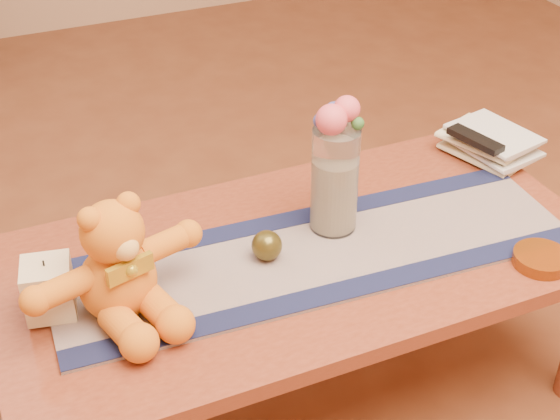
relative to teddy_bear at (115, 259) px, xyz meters
name	(u,v)px	position (x,y,z in m)	size (l,w,h in m)	color
floor	(297,389)	(0.43, 0.03, -0.59)	(5.50, 5.50, 0.00)	brown
coffee_table_top	(300,259)	(0.43, 0.03, -0.16)	(1.40, 0.70, 0.04)	maroon
table_leg_bl	(16,328)	(-0.21, 0.32, -0.38)	(0.07, 0.07, 0.41)	maroon
table_leg_br	(451,211)	(1.07, 0.32, -0.38)	(0.07, 0.07, 0.41)	maroon
persian_runner	(316,254)	(0.45, 0.01, -0.13)	(1.20, 0.35, 0.01)	#1C214E
runner_border_near	(342,291)	(0.45, -0.14, -0.13)	(1.20, 0.06, 0.00)	#14193C
runner_border_far	(293,218)	(0.46, 0.15, -0.13)	(1.20, 0.06, 0.00)	#14193C
teddy_bear	(115,259)	(0.00, 0.00, 0.00)	(0.38, 0.31, 0.25)	orange
pillar_candle	(49,288)	(-0.13, 0.05, -0.07)	(0.10, 0.10, 0.12)	beige
candle_wick	(44,263)	(-0.13, 0.05, 0.00)	(0.00, 0.00, 0.01)	black
glass_vase	(335,180)	(0.54, 0.09, 0.00)	(0.11, 0.11, 0.26)	silver
potpourri_fill	(334,194)	(0.54, 0.09, -0.04)	(0.09, 0.09, 0.18)	beige
rose_left	(331,120)	(0.52, 0.08, 0.17)	(0.07, 0.07, 0.07)	#E35060
rose_right	(347,109)	(0.56, 0.09, 0.18)	(0.06, 0.06, 0.06)	#E35060
blue_flower_back	(334,111)	(0.55, 0.12, 0.16)	(0.04, 0.04, 0.04)	#454896
blue_flower_side	(321,121)	(0.51, 0.11, 0.15)	(0.04, 0.04, 0.04)	#454896
leaf_sprig	(358,123)	(0.58, 0.07, 0.15)	(0.03, 0.03, 0.03)	#33662D
bronze_ball	(267,245)	(0.34, 0.03, -0.09)	(0.07, 0.07, 0.07)	#453E17
book_bottom	(469,162)	(1.00, 0.20, -0.12)	(0.17, 0.22, 0.02)	beige
book_lower	(472,156)	(1.01, 0.20, -0.11)	(0.16, 0.22, 0.02)	beige
book_upper	(468,150)	(1.00, 0.20, -0.09)	(0.17, 0.22, 0.02)	beige
book_top	(473,143)	(1.01, 0.20, -0.07)	(0.16, 0.22, 0.02)	beige
tv_remote	(475,139)	(1.01, 0.19, -0.05)	(0.04, 0.16, 0.02)	black
amber_dish	(541,259)	(0.90, -0.23, -0.12)	(0.13, 0.13, 0.03)	#BF5914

